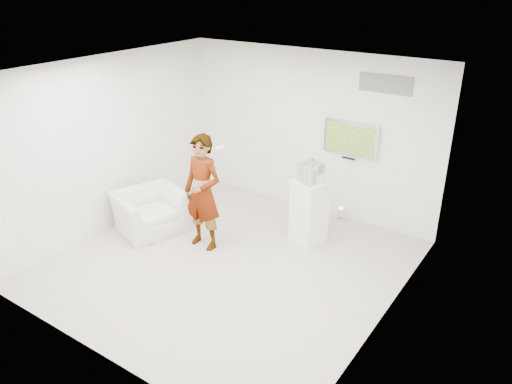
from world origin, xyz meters
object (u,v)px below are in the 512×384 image
(pedestal, at_px, (309,211))
(floor_uplight, at_px, (340,213))
(tv, at_px, (351,139))
(armchair, at_px, (150,211))
(person, at_px, (203,193))

(pedestal, xyz_separation_m, floor_uplight, (0.14, 0.99, -0.41))
(tv, bearing_deg, armchair, -138.65)
(armchair, bearing_deg, person, -65.29)
(person, height_order, pedestal, person)
(pedestal, bearing_deg, floor_uplight, 82.23)
(armchair, xyz_separation_m, floor_uplight, (2.61, 2.24, -0.24))
(person, xyz_separation_m, pedestal, (1.34, 1.13, -0.42))
(person, height_order, armchair, person)
(tv, xyz_separation_m, floor_uplight, (-0.04, -0.10, -1.42))
(pedestal, height_order, floor_uplight, pedestal)
(person, bearing_deg, tv, 56.66)
(pedestal, bearing_deg, person, -139.75)
(pedestal, bearing_deg, armchair, -153.32)
(armchair, distance_m, pedestal, 2.78)
(armchair, relative_size, pedestal, 1.03)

